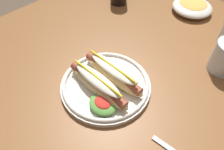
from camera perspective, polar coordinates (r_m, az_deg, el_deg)
name	(u,v)px	position (r m, az deg, el deg)	size (l,w,h in m)	color
ground_plane	(131,143)	(1.36, 5.19, -17.77)	(8.00, 8.00, 0.00)	brown
dining_table	(143,74)	(0.81, 8.30, 0.28)	(1.16, 1.05, 0.74)	brown
hot_dog_plate	(105,82)	(0.62, -1.97, -1.96)	(0.27, 0.27, 0.08)	silver
side_bowl	(192,6)	(1.00, 20.80, 16.85)	(0.17, 0.17, 0.05)	silver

